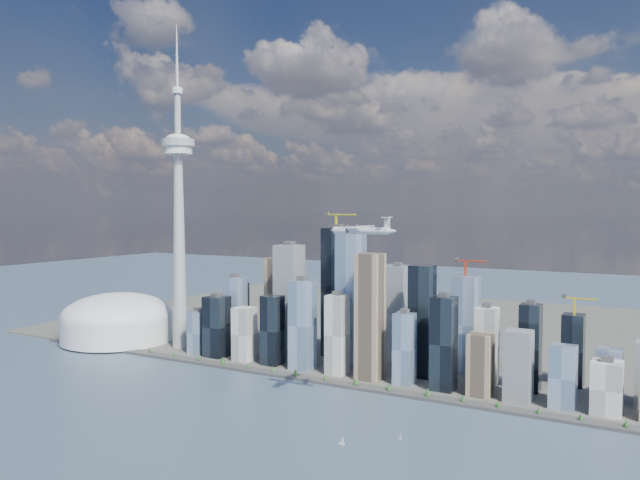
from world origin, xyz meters
The scene contains 10 objects.
ground centered at (0.00, 0.00, 0.00)m, with size 4000.00×4000.00×0.00m, color #374F60.
seawall centered at (0.00, 250.00, 2.00)m, with size 1100.00×22.00×4.00m, color #383838.
land centered at (0.00, 700.00, 1.50)m, with size 1400.00×900.00×3.00m, color #4C4C47.
shoreline_trees centered at (0.00, 250.00, 8.78)m, with size 960.53×7.20×8.80m.
skyscraper_cluster centered at (59.62, 336.82, 72.33)m, with size 736.00×142.00×234.72m.
needle_tower centered at (-300.00, 310.00, 235.84)m, with size 56.00×56.00×550.50m.
dome_stadium centered at (-440.00, 300.00, 39.44)m, with size 200.00×200.00×86.00m.
airplane centered at (139.02, 117.61, 220.71)m, with size 78.53×69.38×19.16m.
sailboat_west centered at (144.56, 59.91, 3.45)m, with size 7.77×2.79×10.74m.
sailboat_east centered at (191.69, 102.20, 3.14)m, with size 6.92×3.98×9.78m.
Camera 1 is at (434.43, -501.99, 245.17)m, focal length 35.00 mm.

